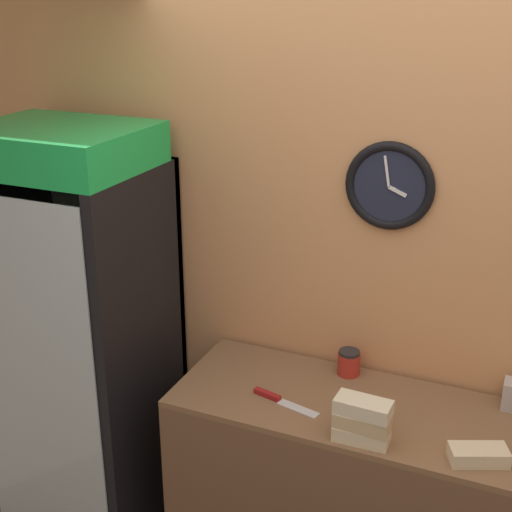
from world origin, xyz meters
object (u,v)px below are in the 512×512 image
sandwich_stack_bottom (361,434)px  sandwich_flat_left (479,455)px  chefs_knife (277,399)px  sandwich_stack_top (363,407)px  sandwich_stack_middle (362,421)px  beverage_cooler (85,312)px  condiment_jar (349,363)px

sandwich_stack_bottom → sandwich_flat_left: 0.42m
sandwich_stack_bottom → chefs_knife: (-0.40, 0.13, -0.02)m
sandwich_stack_top → sandwich_stack_middle: bearing=180.0°
sandwich_stack_top → chefs_knife: sandwich_stack_top is taller
beverage_cooler → sandwich_stack_bottom: (1.42, -0.24, -0.13)m
sandwich_stack_middle → beverage_cooler: bearing=170.5°
chefs_knife → condiment_jar: 0.39m
sandwich_flat_left → sandwich_stack_bottom: bearing=-174.1°
sandwich_stack_bottom → sandwich_flat_left: sandwich_stack_bottom is taller
chefs_knife → sandwich_flat_left: bearing=-5.8°
sandwich_flat_left → condiment_jar: bearing=146.1°
beverage_cooler → sandwich_stack_middle: bearing=-9.5°
sandwich_flat_left → chefs_knife: sandwich_flat_left is taller
sandwich_stack_top → sandwich_flat_left: size_ratio=0.93×
sandwich_stack_bottom → condiment_jar: bearing=112.2°
beverage_cooler → condiment_jar: size_ratio=17.42×
beverage_cooler → sandwich_stack_top: beverage_cooler is taller
sandwich_stack_top → sandwich_flat_left: 0.44m
sandwich_stack_middle → condiment_jar: sandwich_stack_middle is taller
beverage_cooler → sandwich_stack_bottom: size_ratio=9.28×
sandwich_stack_bottom → condiment_jar: 0.49m
sandwich_stack_middle → condiment_jar: (-0.19, 0.45, -0.03)m
beverage_cooler → condiment_jar: 1.26m
sandwich_stack_top → sandwich_flat_left: (0.42, 0.04, -0.12)m
sandwich_stack_top → condiment_jar: bearing=112.2°
sandwich_stack_middle → sandwich_stack_bottom: bearing=0.0°
sandwich_stack_bottom → sandwich_stack_middle: (0.00, 0.00, 0.06)m
sandwich_stack_top → condiment_jar: (-0.19, 0.45, -0.09)m
beverage_cooler → sandwich_flat_left: size_ratio=8.61×
sandwich_stack_top → sandwich_flat_left: sandwich_stack_top is taller
sandwich_stack_bottom → sandwich_flat_left: size_ratio=0.93×
beverage_cooler → sandwich_stack_middle: size_ratio=9.43×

